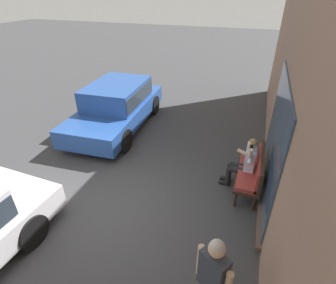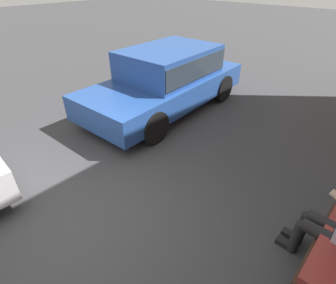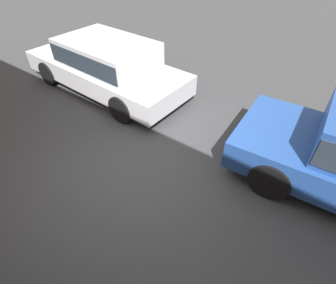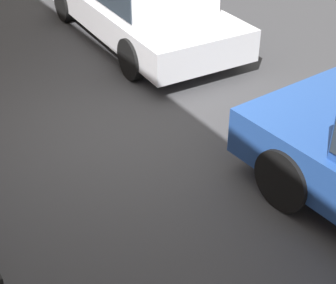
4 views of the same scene
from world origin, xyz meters
name	(u,v)px [view 2 (image 2 of 4)]	position (x,y,z in m)	size (l,w,h in m)	color
ground_plane	(73,227)	(0.00, 0.00, 0.00)	(60.00, 60.00, 0.00)	#38383A
parked_car_near	(167,77)	(-3.68, -1.66, 0.81)	(4.52, 2.14, 1.48)	#23478E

